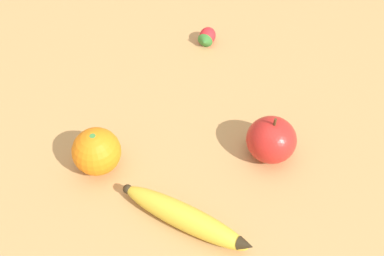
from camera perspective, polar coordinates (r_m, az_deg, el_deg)
ground_plane at (r=0.82m, az=-3.99°, el=1.91°), size 3.00×3.00×0.00m
banana at (r=0.67m, az=-0.82°, el=-11.30°), size 0.22×0.05×0.04m
orange at (r=0.73m, az=-12.02°, el=-2.93°), size 0.08×0.08×0.08m
strawberry at (r=0.96m, az=1.91°, el=11.48°), size 0.04×0.05×0.03m
apple at (r=0.74m, az=10.09°, el=-1.35°), size 0.08×0.08×0.09m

